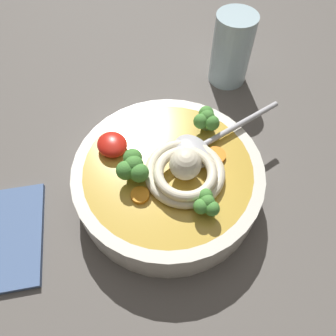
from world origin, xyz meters
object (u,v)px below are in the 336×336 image
Objects in this scene: soup_bowl at (168,179)px; folded_napkin at (2,238)px; noodle_pile at (185,171)px; drinking_glass at (232,49)px; soup_spoon at (204,145)px.

folded_napkin is at bearing -104.99° from soup_bowl.
soup_bowl is 2.24× the size of noodle_pile.
noodle_pile reaches higher than soup_bowl.
drinking_glass is 0.85× the size of folded_napkin.
drinking_glass is (-14.01, 22.67, 3.29)cm from soup_bowl.
folded_napkin is (-8.36, -23.52, -6.69)cm from noodle_pile.
soup_spoon is 1.18× the size of folded_napkin.
soup_spoon is 21.86cm from drinking_glass.
soup_bowl is 1.49× the size of soup_spoon.
noodle_pile is 25.85cm from folded_napkin.
noodle_pile is 27.15cm from drinking_glass.
noodle_pile is 0.92× the size of drinking_glass.
folded_napkin is at bearing -79.98° from drinking_glass.
drinking_glass reaches higher than soup_bowl.
soup_bowl is 6.85cm from soup_spoon.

